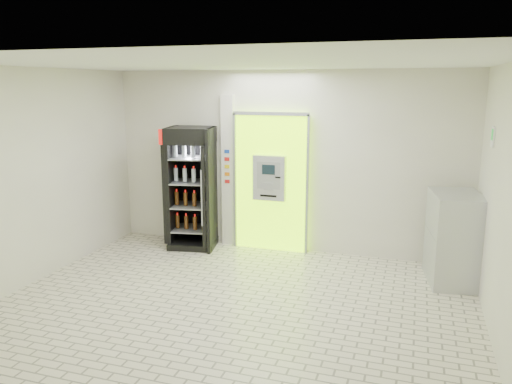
% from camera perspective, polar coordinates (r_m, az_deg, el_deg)
% --- Properties ---
extents(ground, '(6.00, 6.00, 0.00)m').
position_cam_1_polar(ground, '(6.46, -2.78, -13.12)').
color(ground, beige).
rests_on(ground, ground).
extents(room_shell, '(6.00, 6.00, 6.00)m').
position_cam_1_polar(room_shell, '(5.92, -2.96, 3.22)').
color(room_shell, silver).
rests_on(room_shell, ground).
extents(atm_assembly, '(1.30, 0.24, 2.33)m').
position_cam_1_polar(atm_assembly, '(8.35, 1.73, 1.19)').
color(atm_assembly, '#9DFF00').
rests_on(atm_assembly, ground).
extents(pillar, '(0.22, 0.11, 2.60)m').
position_cam_1_polar(pillar, '(8.61, -3.19, 2.39)').
color(pillar, silver).
rests_on(pillar, ground).
extents(beverage_cooler, '(0.90, 0.85, 2.07)m').
position_cam_1_polar(beverage_cooler, '(8.61, -7.24, 0.22)').
color(beverage_cooler, black).
rests_on(beverage_cooler, ground).
extents(steel_cabinet, '(0.78, 1.05, 1.28)m').
position_cam_1_polar(steel_cabinet, '(7.59, 21.68, -4.93)').
color(steel_cabinet, '#B0B3B8').
rests_on(steel_cabinet, ground).
extents(exit_sign, '(0.02, 0.22, 0.26)m').
position_cam_1_polar(exit_sign, '(6.94, 25.45, 5.72)').
color(exit_sign, white).
rests_on(exit_sign, room_shell).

